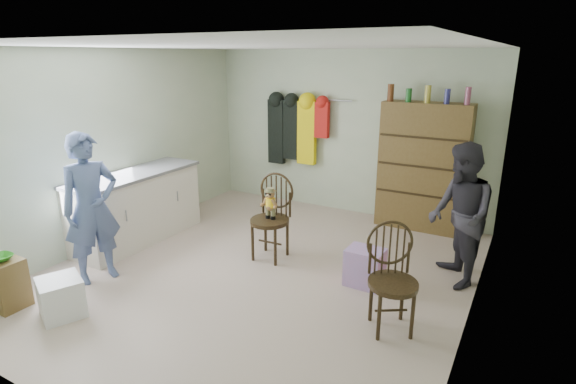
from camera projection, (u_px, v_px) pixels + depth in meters
The scene contains 13 objects.
ground_plane at pixel (261, 271), 5.23m from camera, with size 5.00×5.00×0.00m, color #C2AD9C.
room_walls at pixel (283, 130), 5.21m from camera, with size 5.00×5.00×5.00m.
counter at pixel (137, 207), 6.00m from camera, with size 0.64×1.86×0.94m.
stool at pixel (6, 284), 4.43m from camera, with size 0.35×0.30×0.50m, color brown.
bowl at pixel (0, 258), 4.35m from camera, with size 0.22×0.22×0.05m, color #2B9221.
plastic_tub at pixel (61, 297), 4.31m from camera, with size 0.39×0.37×0.37m, color white.
chair_front at pixel (272, 211), 5.45m from camera, with size 0.49×0.49×1.05m.
chair_far at pixel (392, 274), 4.02m from camera, with size 0.61×0.61×1.00m.
striped_bag at pixel (365, 267), 4.87m from camera, with size 0.39×0.31×0.41m, color pink.
person_left at pixel (91, 208), 4.84m from camera, with size 0.60×0.40×1.66m, color #4E608F.
person_right at pixel (460, 216), 4.76m from camera, with size 0.76×0.59×1.56m, color #2D2B33.
dresser at pixel (423, 167), 6.30m from camera, with size 1.20×0.39×2.03m.
coat_rack at pixel (295, 130), 7.23m from camera, with size 1.42×0.12×1.09m.
Camera 1 is at (2.58, -3.98, 2.42)m, focal length 28.00 mm.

